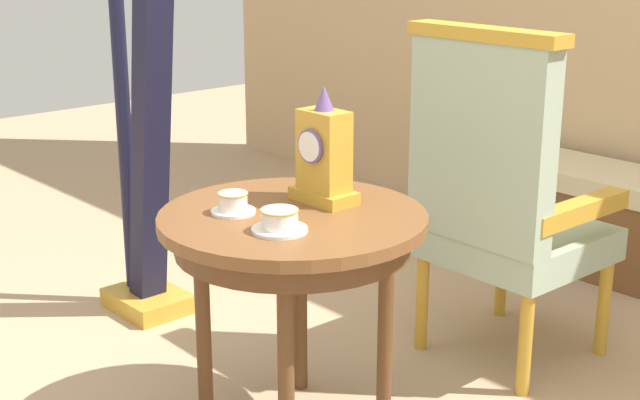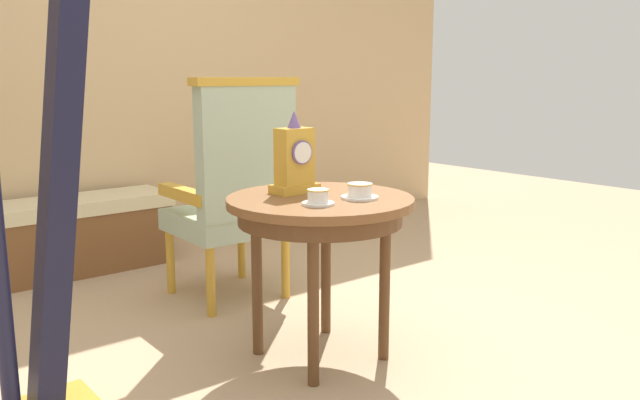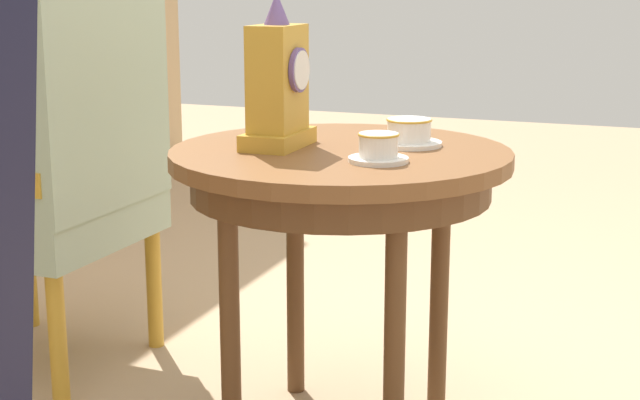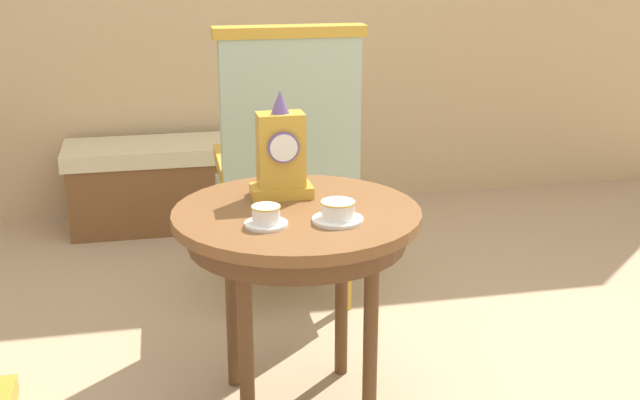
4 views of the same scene
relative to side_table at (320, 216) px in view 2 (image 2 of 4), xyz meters
The scene contains 9 objects.
ground_plane 0.61m from the side_table, 60.78° to the right, with size 10.00×10.00×0.00m, color tan.
wall_back 2.30m from the side_table, 88.53° to the left, with size 6.00×0.10×2.80m, color tan.
side_table is the anchor object (origin of this frame).
teacup_left 0.19m from the side_table, 132.15° to the right, with size 0.12×0.12×0.06m.
teacup_right 0.19m from the side_table, 52.79° to the right, with size 0.15×0.15×0.06m.
mantel_clock 0.25m from the side_table, 99.59° to the left, with size 0.19×0.11×0.34m.
armchair 0.81m from the side_table, 82.46° to the left, with size 0.56×0.54×1.14m.
harp 1.04m from the side_table, behind, with size 0.40×0.24×1.78m.
window_bench 1.92m from the side_table, 99.89° to the left, with size 1.05×0.40×0.44m.
Camera 2 is at (-1.67, -1.87, 1.15)m, focal length 36.64 mm.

